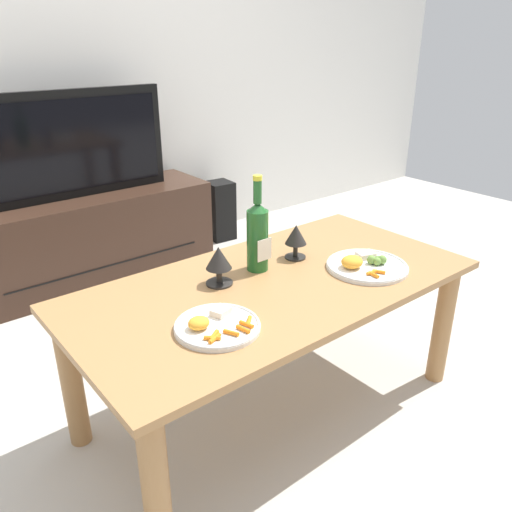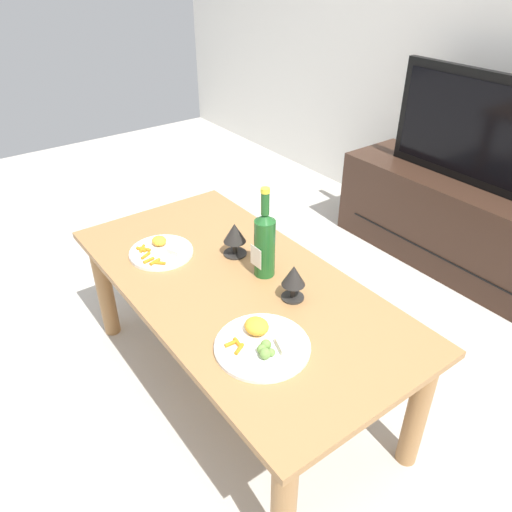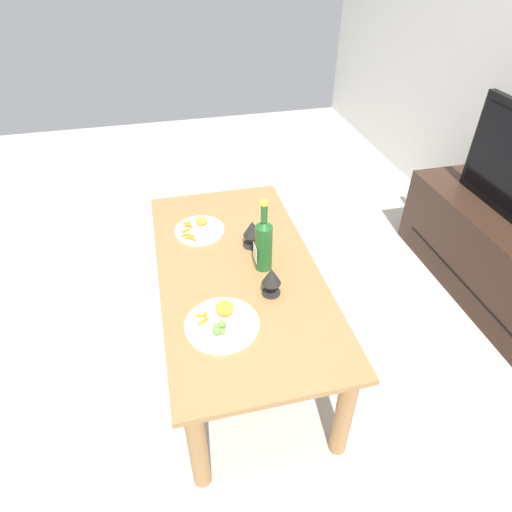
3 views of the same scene
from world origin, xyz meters
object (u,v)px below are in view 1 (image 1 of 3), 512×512
Objects in this scene: dinner_plate_left at (216,325)px; wine_bottle at (258,234)px; tv_screen at (79,144)px; goblet_left at (219,260)px; floor_speaker at (220,211)px; tv_stand at (91,237)px; dinner_plate_right at (366,265)px; dining_table at (274,305)px; goblet_right at (296,236)px.

wine_bottle is at bearing 34.79° from dinner_plate_left.
tv_screen is 7.07× the size of goblet_left.
tv_screen is at bearing -172.59° from floor_speaker.
tv_stand is 1.66m from dinner_plate_right.
dinner_plate_left reaches higher than dining_table.
floor_speaker is 1.70m from wine_bottle.
goblet_left is (-0.15, 0.10, 0.17)m from dining_table.
dinner_plate_left is at bearing -145.21° from wine_bottle.
dining_table is at bearing 158.78° from dinner_plate_right.
goblet_right is 0.53× the size of dinner_plate_left.
dining_table is at bearing -98.88° from wine_bottle.
dinner_plate_right is at bearing -76.73° from tv_screen.
floor_speaker is 1.17× the size of wine_bottle.
goblet_left is 0.29m from dinner_plate_left.
floor_speaker is at bearing 54.95° from goblet_left.
dining_table is 5.67× the size of dinner_plate_left.
tv_screen is at bearing 93.25° from wine_bottle.
wine_bottle reaches higher than tv_stand.
dinner_plate_right is (0.38, -1.59, -0.22)m from tv_screen.
goblet_right reaches higher than dinner_plate_left.
wine_bottle is (0.08, -1.36, -0.11)m from tv_screen.
goblet_right is at bearing 119.83° from dinner_plate_right.
dinner_plate_right is at bearing 0.15° from dinner_plate_left.
dinner_plate_right reaches higher than dinner_plate_left.
tv_screen is 1.63m from dinner_plate_left.
tv_stand is at bearing 100.23° from goblet_right.
goblet_right reaches higher than dining_table.
dinner_plate_left is at bearing -99.35° from tv_screen.
dinner_plate_left is (-0.32, -0.12, 0.10)m from dining_table.
tv_screen reaches higher than dinner_plate_right.
goblet_left is 0.54× the size of dinner_plate_left.
goblet_left is at bearing -120.88° from floor_speaker.
dinner_plate_right is at bearing -76.75° from tv_stand.
goblet_left is 0.34m from goblet_right.
tv_stand is 1.43× the size of tv_screen.
dining_table is at bearing -151.72° from goblet_right.
tv_screen is 3.27× the size of dinner_plate_right.
dinner_plate_right is (0.38, -1.60, 0.29)m from tv_stand.
tv_screen is 2.78× the size of wine_bottle.
floor_speaker is (0.84, 1.52, -0.23)m from dining_table.
tv_stand is 0.51m from tv_screen.
dinner_plate_left is (-1.17, -1.65, 0.33)m from floor_speaker.
wine_bottle reaches higher than dinner_plate_left.
tv_stand is 10.09× the size of goblet_left.
tv_screen is 1.37m from wine_bottle.
goblet_left is (-1.00, -1.42, 0.41)m from floor_speaker.
wine_bottle reaches higher than goblet_right.
tv_stand is 10.35× the size of goblet_right.
tv_stand is at bearing 93.25° from wine_bottle.
tv_screen reaches higher than wine_bottle.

